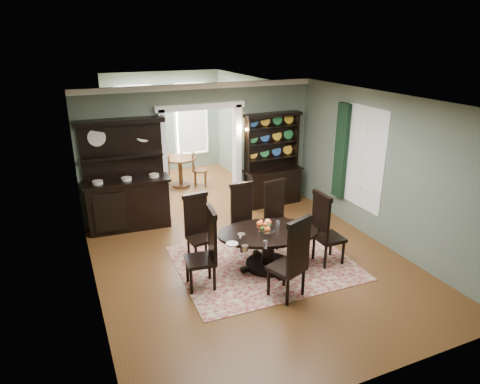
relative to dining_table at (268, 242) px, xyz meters
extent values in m
cube|color=brown|center=(-0.20, 0.06, -0.51)|extent=(5.50, 6.00, 0.01)
cube|color=silver|center=(-0.20, 0.06, 2.50)|extent=(5.50, 6.00, 0.01)
cube|color=slate|center=(-2.95, 0.06, 1.00)|extent=(0.01, 6.00, 3.00)
cube|color=slate|center=(2.55, 0.06, 1.00)|extent=(0.01, 6.00, 3.00)
cube|color=slate|center=(-0.20, -2.94, 1.00)|extent=(5.50, 0.01, 3.00)
cube|color=slate|center=(-2.02, 3.06, 1.00)|extent=(1.85, 0.01, 3.00)
cube|color=slate|center=(1.63, 3.06, 1.00)|extent=(1.85, 0.01, 3.00)
cube|color=slate|center=(-0.20, 3.06, 2.25)|extent=(1.80, 0.01, 0.50)
cube|color=white|center=(-0.20, 3.01, 2.44)|extent=(5.50, 0.10, 0.12)
cube|color=brown|center=(-0.20, 4.81, -0.51)|extent=(3.50, 3.50, 0.01)
cube|color=silver|center=(-0.20, 4.81, 2.50)|extent=(3.50, 3.50, 0.01)
cube|color=slate|center=(-1.95, 4.81, 1.00)|extent=(0.01, 3.50, 3.00)
cube|color=slate|center=(1.55, 4.81, 1.00)|extent=(0.01, 3.50, 3.00)
cube|color=slate|center=(-0.20, 6.56, 1.00)|extent=(3.50, 0.01, 3.00)
cube|color=white|center=(-1.05, 6.51, 1.05)|extent=(1.05, 0.06, 2.20)
cube|color=white|center=(0.65, 6.51, 1.05)|extent=(1.05, 0.06, 2.20)
cube|color=white|center=(-1.10, 3.06, 0.75)|extent=(0.14, 0.25, 2.50)
cube|color=white|center=(0.70, 3.06, 0.75)|extent=(0.14, 0.25, 2.50)
cube|color=white|center=(-0.20, 3.06, 2.00)|extent=(2.08, 0.25, 0.14)
cube|color=white|center=(2.54, 0.66, 1.10)|extent=(0.02, 1.10, 2.00)
cube|color=white|center=(2.53, 0.66, 1.10)|extent=(0.01, 1.22, 2.12)
cube|color=black|center=(2.45, 1.34, 1.10)|extent=(0.10, 0.35, 2.10)
cube|color=#AF6A2E|center=(0.75, 2.98, 1.35)|extent=(0.08, 0.05, 0.18)
sphere|color=#FFD88C|center=(0.65, 2.83, 1.43)|extent=(0.07, 0.07, 0.07)
sphere|color=#FFD88C|center=(0.85, 2.83, 1.43)|extent=(0.07, 0.07, 0.07)
cube|color=maroon|center=(0.00, 0.15, -0.49)|extent=(3.22, 2.66, 0.01)
ellipsoid|color=black|center=(0.00, 0.00, 0.19)|extent=(2.01, 1.49, 0.05)
cylinder|color=black|center=(0.00, 0.00, 0.16)|extent=(1.99, 1.99, 0.03)
cylinder|color=black|center=(0.00, 0.00, -0.14)|extent=(0.23, 0.23, 0.63)
cylinder|color=black|center=(0.00, 0.00, -0.45)|extent=(0.80, 0.80, 0.10)
cylinder|color=white|center=(-0.06, -0.04, 0.25)|extent=(0.32, 0.32, 0.06)
cube|color=black|center=(-1.04, 0.70, -0.04)|extent=(0.49, 0.47, 0.06)
cube|color=black|center=(-1.06, 0.90, 0.35)|extent=(0.46, 0.09, 0.77)
cube|color=black|center=(-1.06, 0.90, 0.75)|extent=(0.50, 0.11, 0.08)
cylinder|color=black|center=(-1.20, 0.51, -0.27)|extent=(0.05, 0.05, 0.46)
cylinder|color=black|center=(-0.85, 0.54, -0.27)|extent=(0.05, 0.05, 0.46)
cylinder|color=black|center=(-1.23, 0.87, -0.27)|extent=(0.05, 0.05, 0.46)
cylinder|color=black|center=(-0.88, 0.90, -0.27)|extent=(0.05, 0.05, 0.46)
cube|color=black|center=(-0.05, 0.88, -0.04)|extent=(0.47, 0.45, 0.06)
cube|color=black|center=(-0.05, 1.08, 0.36)|extent=(0.46, 0.06, 0.78)
cube|color=black|center=(-0.05, 1.08, 0.76)|extent=(0.50, 0.08, 0.08)
cylinder|color=black|center=(-0.22, 0.70, -0.27)|extent=(0.05, 0.05, 0.46)
cylinder|color=black|center=(0.14, 0.70, -0.27)|extent=(0.05, 0.05, 0.46)
cylinder|color=black|center=(-0.23, 1.06, -0.27)|extent=(0.05, 0.05, 0.46)
cylinder|color=black|center=(0.13, 1.06, -0.27)|extent=(0.05, 0.05, 0.46)
cube|color=black|center=(0.63, 0.72, -0.04)|extent=(0.52, 0.50, 0.06)
cube|color=black|center=(0.60, 0.92, 0.37)|extent=(0.47, 0.11, 0.79)
cube|color=black|center=(0.60, 0.92, 0.77)|extent=(0.51, 0.14, 0.08)
cylinder|color=black|center=(0.47, 0.52, -0.27)|extent=(0.05, 0.05, 0.46)
cylinder|color=black|center=(0.83, 0.57, -0.27)|extent=(0.05, 0.05, 0.46)
cylinder|color=black|center=(0.42, 0.88, -0.27)|extent=(0.05, 0.05, 0.46)
cylinder|color=black|center=(0.78, 0.93, -0.27)|extent=(0.05, 0.05, 0.46)
cube|color=black|center=(-1.33, -0.12, -0.01)|extent=(0.53, 0.55, 0.06)
cube|color=black|center=(-1.11, -0.15, 0.42)|extent=(0.12, 0.50, 0.84)
cube|color=black|center=(-1.11, -0.15, 0.85)|extent=(0.14, 0.54, 0.09)
cylinder|color=black|center=(-1.49, 0.09, -0.25)|extent=(0.05, 0.05, 0.49)
cylinder|color=black|center=(-1.54, -0.29, -0.25)|extent=(0.05, 0.05, 0.49)
cylinder|color=black|center=(-1.11, 0.04, -0.25)|extent=(0.05, 0.05, 0.49)
cylinder|color=black|center=(-1.16, -0.34, -0.25)|extent=(0.05, 0.05, 0.49)
cube|color=black|center=(1.11, -0.28, -0.01)|extent=(0.47, 0.49, 0.06)
cube|color=black|center=(0.90, -0.28, 0.42)|extent=(0.05, 0.49, 0.84)
cube|color=black|center=(0.90, -0.28, 0.85)|extent=(0.08, 0.54, 0.09)
cylinder|color=black|center=(1.31, -0.47, -0.25)|extent=(0.05, 0.05, 0.49)
cylinder|color=black|center=(1.31, -0.09, -0.25)|extent=(0.05, 0.05, 0.49)
cylinder|color=black|center=(0.92, -0.47, -0.25)|extent=(0.05, 0.05, 0.49)
cylinder|color=black|center=(0.92, -0.09, -0.25)|extent=(0.05, 0.05, 0.49)
cube|color=black|center=(-0.15, -0.92, 0.01)|extent=(0.64, 0.63, 0.07)
cube|color=black|center=(-0.07, -1.13, 0.45)|extent=(0.49, 0.23, 0.86)
cube|color=black|center=(-0.07, -1.13, 0.88)|extent=(0.54, 0.27, 0.09)
cylinder|color=black|center=(-0.03, -0.66, -0.25)|extent=(0.05, 0.05, 0.51)
cylinder|color=black|center=(-0.40, -0.81, -0.25)|extent=(0.05, 0.05, 0.51)
cylinder|color=black|center=(0.11, -1.03, -0.25)|extent=(0.05, 0.05, 0.51)
cylinder|color=black|center=(-0.26, -1.18, -0.25)|extent=(0.05, 0.05, 0.51)
cube|color=black|center=(-2.00, 2.74, 0.03)|extent=(1.74, 0.70, 1.06)
cube|color=black|center=(-2.00, 2.74, 0.58)|extent=(1.85, 0.76, 0.05)
cube|color=black|center=(-2.00, 2.98, 1.22)|extent=(1.70, 0.20, 1.25)
cube|color=black|center=(-2.00, 2.87, 1.09)|extent=(1.66, 0.41, 0.04)
cube|color=black|center=(-2.00, 2.85, 1.84)|extent=(1.83, 0.49, 0.09)
cube|color=black|center=(1.55, 2.77, -0.07)|extent=(1.36, 0.52, 0.87)
cube|color=black|center=(1.55, 2.77, 0.38)|extent=(1.46, 0.57, 0.04)
cube|color=black|center=(1.55, 2.96, 1.05)|extent=(1.35, 0.09, 1.31)
cube|color=black|center=(0.89, 2.87, 1.05)|extent=(0.05, 0.25, 1.35)
cube|color=black|center=(2.20, 2.87, 1.05)|extent=(0.05, 0.25, 1.35)
cube|color=black|center=(1.55, 2.85, 1.72)|extent=(1.46, 0.35, 0.08)
cube|color=black|center=(1.55, 2.87, 0.66)|extent=(1.36, 0.29, 0.03)
cube|color=black|center=(1.55, 2.87, 1.05)|extent=(1.36, 0.29, 0.03)
cube|color=black|center=(1.55, 2.87, 1.43)|extent=(1.36, 0.29, 0.03)
cylinder|color=#543518|center=(-0.21, 4.92, 0.30)|extent=(0.89, 0.89, 0.04)
cylinder|color=#543518|center=(-0.21, 4.92, -0.09)|extent=(0.11, 0.11, 0.78)
cylinder|color=#543518|center=(-0.21, 4.92, -0.47)|extent=(0.49, 0.49, 0.07)
cylinder|color=#543518|center=(-0.76, 4.77, -0.02)|extent=(0.43, 0.43, 0.04)
cube|color=#543518|center=(-0.57, 4.72, 0.25)|extent=(0.14, 0.38, 0.54)
cylinder|color=#543518|center=(-0.86, 4.96, -0.26)|extent=(0.04, 0.04, 0.48)
cylinder|color=#543518|center=(-0.94, 4.67, -0.26)|extent=(0.04, 0.04, 0.48)
cylinder|color=#543518|center=(-0.57, 4.88, -0.26)|extent=(0.04, 0.04, 0.48)
cylinder|color=#543518|center=(-0.65, 4.59, -0.26)|extent=(0.04, 0.04, 0.48)
cylinder|color=#543518|center=(0.30, 4.72, -0.04)|extent=(0.41, 0.41, 0.04)
cube|color=#543518|center=(0.13, 4.79, 0.21)|extent=(0.17, 0.35, 0.51)
cylinder|color=#543518|center=(0.37, 4.53, -0.27)|extent=(0.04, 0.04, 0.46)
cylinder|color=#543518|center=(0.48, 4.79, -0.27)|extent=(0.04, 0.04, 0.46)
cylinder|color=#543518|center=(0.11, 4.64, -0.27)|extent=(0.04, 0.04, 0.46)
cylinder|color=#543518|center=(0.22, 4.90, -0.27)|extent=(0.04, 0.04, 0.46)
camera|label=1|loc=(-3.21, -6.10, 3.51)|focal=32.00mm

